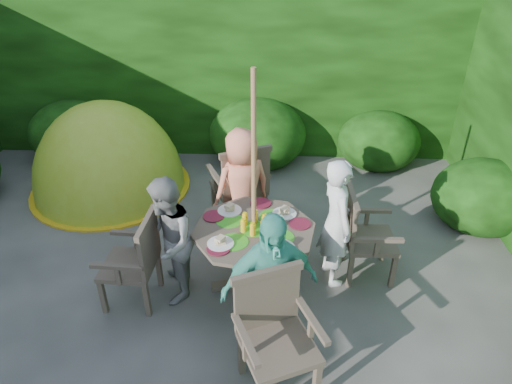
{
  "coord_description": "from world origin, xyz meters",
  "views": [
    {
      "loc": [
        0.88,
        -2.92,
        3.17
      ],
      "look_at": [
        0.69,
        0.95,
        0.85
      ],
      "focal_mm": 32.0,
      "sensor_mm": 36.0,
      "label": 1
    }
  ],
  "objects_px": {
    "garden_chair_left": "(136,260)",
    "garden_chair_front": "(275,332)",
    "parasol_pole": "(254,191)",
    "child_front": "(270,288)",
    "child_back": "(242,188)",
    "dome_tent": "(112,188)",
    "garden_chair_back": "(241,184)",
    "child_right": "(336,223)",
    "child_left": "(168,242)",
    "patio_table": "(254,238)",
    "garden_chair_right": "(363,234)"
  },
  "relations": [
    {
      "from": "garden_chair_left",
      "to": "garden_chair_front",
      "type": "height_order",
      "value": "garden_chair_front"
    },
    {
      "from": "parasol_pole",
      "to": "child_front",
      "type": "xyz_separation_m",
      "value": [
        0.17,
        -0.78,
        -0.42
      ]
    },
    {
      "from": "garden_chair_front",
      "to": "child_back",
      "type": "height_order",
      "value": "child_back"
    },
    {
      "from": "parasol_pole",
      "to": "dome_tent",
      "type": "xyz_separation_m",
      "value": [
        -2.06,
        1.84,
        -1.1
      ]
    },
    {
      "from": "parasol_pole",
      "to": "garden_chair_left",
      "type": "xyz_separation_m",
      "value": [
        -1.08,
        -0.25,
        -0.62
      ]
    },
    {
      "from": "garden_chair_back",
      "to": "child_right",
      "type": "xyz_separation_m",
      "value": [
        0.99,
        -0.91,
        0.12
      ]
    },
    {
      "from": "child_left",
      "to": "child_back",
      "type": "xyz_separation_m",
      "value": [
        0.62,
        0.95,
        0.04
      ]
    },
    {
      "from": "child_back",
      "to": "child_front",
      "type": "bearing_deg",
      "value": 71.84
    },
    {
      "from": "patio_table",
      "to": "garden_chair_left",
      "type": "height_order",
      "value": "garden_chair_left"
    },
    {
      "from": "patio_table",
      "to": "garden_chair_front",
      "type": "distance_m",
      "value": 1.1
    },
    {
      "from": "dome_tent",
      "to": "garden_chair_left",
      "type": "bearing_deg",
      "value": -56.43
    },
    {
      "from": "patio_table",
      "to": "garden_chair_front",
      "type": "xyz_separation_m",
      "value": [
        0.21,
        -1.08,
        -0.07
      ]
    },
    {
      "from": "garden_chair_left",
      "to": "garden_chair_front",
      "type": "bearing_deg",
      "value": 59.81
    },
    {
      "from": "garden_chair_right",
      "to": "child_front",
      "type": "xyz_separation_m",
      "value": [
        -0.91,
        -1.02,
        0.2
      ]
    },
    {
      "from": "parasol_pole",
      "to": "garden_chair_front",
      "type": "height_order",
      "value": "parasol_pole"
    },
    {
      "from": "garden_chair_front",
      "to": "dome_tent",
      "type": "xyz_separation_m",
      "value": [
        -2.27,
        2.91,
        -0.51
      ]
    },
    {
      "from": "garden_chair_right",
      "to": "child_front",
      "type": "bearing_deg",
      "value": 136.93
    },
    {
      "from": "patio_table",
      "to": "dome_tent",
      "type": "distance_m",
      "value": 2.82
    },
    {
      "from": "garden_chair_left",
      "to": "child_front",
      "type": "bearing_deg",
      "value": 69.31
    },
    {
      "from": "child_right",
      "to": "child_back",
      "type": "height_order",
      "value": "child_back"
    },
    {
      "from": "garden_chair_left",
      "to": "child_back",
      "type": "bearing_deg",
      "value": 141.2
    },
    {
      "from": "child_right",
      "to": "garden_chair_back",
      "type": "bearing_deg",
      "value": 31.92
    },
    {
      "from": "parasol_pole",
      "to": "child_front",
      "type": "bearing_deg",
      "value": -78.04
    },
    {
      "from": "patio_table",
      "to": "dome_tent",
      "type": "height_order",
      "value": "dome_tent"
    },
    {
      "from": "garden_chair_front",
      "to": "child_front",
      "type": "relative_size",
      "value": 0.7
    },
    {
      "from": "child_right",
      "to": "child_left",
      "type": "xyz_separation_m",
      "value": [
        -1.57,
        -0.33,
        -0.03
      ]
    },
    {
      "from": "parasol_pole",
      "to": "child_front",
      "type": "relative_size",
      "value": 1.61
    },
    {
      "from": "child_right",
      "to": "dome_tent",
      "type": "distance_m",
      "value": 3.36
    },
    {
      "from": "patio_table",
      "to": "child_right",
      "type": "xyz_separation_m",
      "value": [
        0.78,
        0.16,
        0.09
      ]
    },
    {
      "from": "child_left",
      "to": "dome_tent",
      "type": "bearing_deg",
      "value": -158.11
    },
    {
      "from": "patio_table",
      "to": "child_left",
      "type": "relative_size",
      "value": 1.11
    },
    {
      "from": "child_left",
      "to": "parasol_pole",
      "type": "bearing_deg",
      "value": 91.38
    },
    {
      "from": "child_back",
      "to": "garden_chair_front",
      "type": "bearing_deg",
      "value": 71.32
    },
    {
      "from": "garden_chair_front",
      "to": "garden_chair_back",
      "type": "bearing_deg",
      "value": 77.27
    },
    {
      "from": "garden_chair_right",
      "to": "garden_chair_left",
      "type": "relative_size",
      "value": 1.02
    },
    {
      "from": "patio_table",
      "to": "garden_chair_front",
      "type": "bearing_deg",
      "value": -79.15
    },
    {
      "from": "garden_chair_back",
      "to": "dome_tent",
      "type": "relative_size",
      "value": 0.42
    },
    {
      "from": "child_right",
      "to": "dome_tent",
      "type": "relative_size",
      "value": 0.55
    },
    {
      "from": "garden_chair_right",
      "to": "garden_chair_back",
      "type": "height_order",
      "value": "garden_chair_back"
    },
    {
      "from": "patio_table",
      "to": "child_right",
      "type": "height_order",
      "value": "child_right"
    },
    {
      "from": "patio_table",
      "to": "garden_chair_left",
      "type": "xyz_separation_m",
      "value": [
        -1.08,
        -0.25,
        -0.1
      ]
    },
    {
      "from": "garden_chair_front",
      "to": "child_right",
      "type": "height_order",
      "value": "child_right"
    },
    {
      "from": "garden_chair_back",
      "to": "garden_chair_front",
      "type": "relative_size",
      "value": 1.07
    },
    {
      "from": "child_front",
      "to": "patio_table",
      "type": "bearing_deg",
      "value": 81.15
    },
    {
      "from": "garden_chair_right",
      "to": "garden_chair_front",
      "type": "relative_size",
      "value": 0.96
    },
    {
      "from": "patio_table",
      "to": "garden_chair_right",
      "type": "xyz_separation_m",
      "value": [
        1.07,
        0.24,
        -0.1
      ]
    },
    {
      "from": "parasol_pole",
      "to": "child_right",
      "type": "xyz_separation_m",
      "value": [
        0.78,
        0.17,
        -0.43
      ]
    },
    {
      "from": "child_left",
      "to": "garden_chair_right",
      "type": "bearing_deg",
      "value": 91.82
    },
    {
      "from": "child_left",
      "to": "child_front",
      "type": "relative_size",
      "value": 0.93
    },
    {
      "from": "patio_table",
      "to": "child_left",
      "type": "xyz_separation_m",
      "value": [
        -0.79,
        -0.17,
        0.05
      ]
    }
  ]
}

